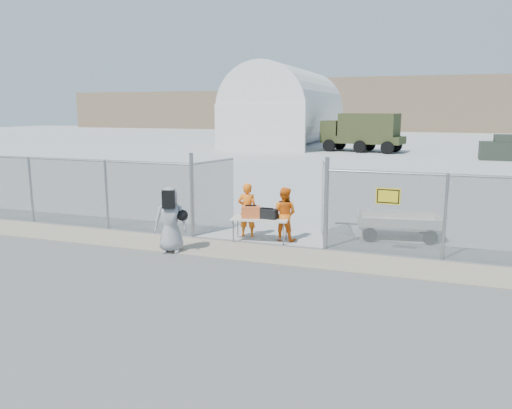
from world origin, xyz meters
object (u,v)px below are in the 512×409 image
at_px(utility_trailer, 398,225).
at_px(security_worker_left, 247,210).
at_px(security_worker_right, 284,214).
at_px(folding_table, 260,230).
at_px(visitor, 171,220).

bearing_deg(utility_trailer, security_worker_left, -171.44).
bearing_deg(security_worker_right, security_worker_left, 2.82).
relative_size(folding_table, visitor, 0.92).
distance_m(security_worker_right, utility_trailer, 3.42).
relative_size(security_worker_left, visitor, 0.92).
bearing_deg(visitor, security_worker_right, 20.78).
bearing_deg(security_worker_right, visitor, 45.39).
height_order(folding_table, visitor, visitor).
bearing_deg(security_worker_left, visitor, 54.47).
distance_m(security_worker_left, utility_trailer, 4.47).
bearing_deg(folding_table, utility_trailer, 17.80).
xyz_separation_m(folding_table, security_worker_right, (0.61, 0.37, 0.43)).
relative_size(folding_table, security_worker_right, 1.04).
xyz_separation_m(security_worker_left, security_worker_right, (1.14, -0.04, -0.03)).
distance_m(security_worker_right, visitor, 3.29).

